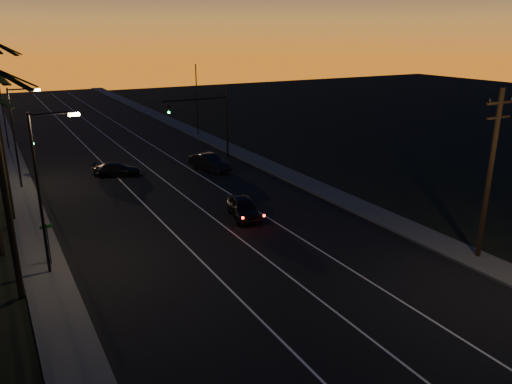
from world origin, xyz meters
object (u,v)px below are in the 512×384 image
signal_mast (206,114)px  right_car (209,162)px  lead_car (243,208)px  cross_car (117,169)px  utility_pole (490,172)px

signal_mast → right_car: 6.03m
signal_mast → lead_car: size_ratio=1.38×
cross_car → right_car: bearing=-14.7°
signal_mast → lead_car: 18.34m
lead_car → cross_car: bearing=109.3°
right_car → utility_pole: bearing=-76.8°
utility_pole → right_car: (-6.07, 25.78, -4.53)m
right_car → cross_car: bearing=165.3°
utility_pole → cross_car: (-14.46, 27.98, -4.68)m
utility_pole → signal_mast: utility_pole is taller
utility_pole → lead_car: bearing=125.6°
utility_pole → signal_mast: 30.33m
signal_mast → utility_pole: bearing=-81.5°
utility_pole → cross_car: 31.84m
utility_pole → right_car: bearing=103.2°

